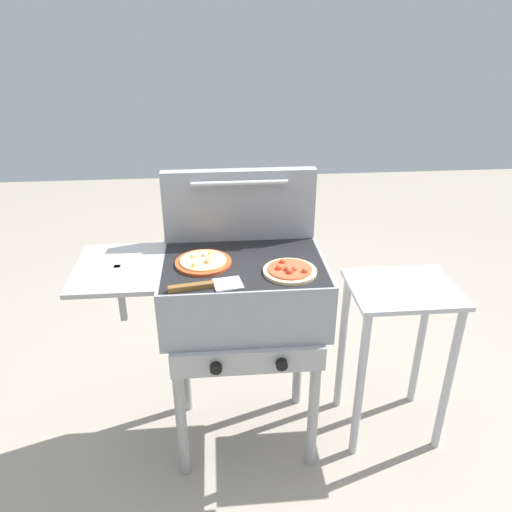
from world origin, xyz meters
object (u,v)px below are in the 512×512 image
at_px(spatula, 206,286).
at_px(grill, 240,294).
at_px(pizza_pepperoni, 290,270).
at_px(pizza_cheese, 203,262).
at_px(prep_table, 397,330).

bearing_deg(spatula, grill, 55.84).
bearing_deg(pizza_pepperoni, pizza_cheese, 162.52).
distance_m(pizza_cheese, spatula, 0.18).
bearing_deg(prep_table, pizza_pepperoni, -167.43).
relative_size(grill, spatula, 3.61).
relative_size(pizza_pepperoni, pizza_cheese, 0.92).
xyz_separation_m(grill, prep_table, (0.67, 0.00, -0.22)).
bearing_deg(grill, pizza_cheese, -177.71).
xyz_separation_m(pizza_pepperoni, spatula, (-0.31, -0.08, -0.00)).
bearing_deg(pizza_cheese, pizza_pepperoni, -17.48).
distance_m(pizza_cheese, prep_table, 0.89).
bearing_deg(pizza_pepperoni, grill, 149.44).
xyz_separation_m(grill, spatula, (-0.13, -0.19, 0.15)).
bearing_deg(spatula, pizza_cheese, 93.63).
relative_size(spatula, prep_table, 0.35).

